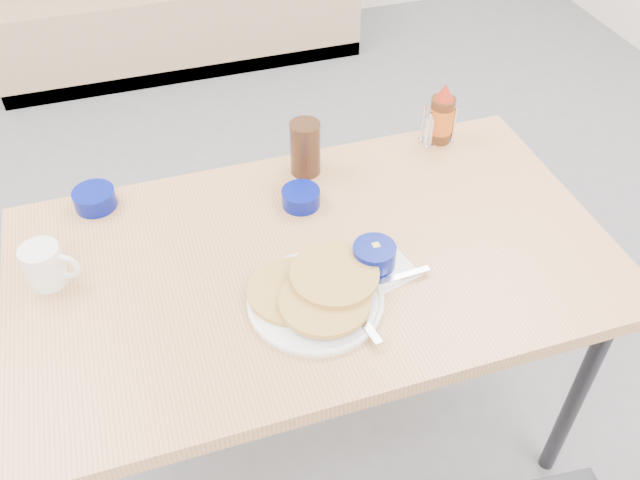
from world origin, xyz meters
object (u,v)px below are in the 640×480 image
object	(u,v)px
grits_setting	(374,259)
condiment_caddy	(438,129)
creamer_bowl	(95,199)
butter_bowl	(301,198)
amber_tumbler	(305,148)
syrup_bottle	(442,116)
pancake_plate	(317,295)
dining_table	(315,274)
coffee_mug	(46,265)

from	to	relation	value
grits_setting	condiment_caddy	distance (m)	0.55
creamer_bowl	butter_bowl	distance (m)	0.52
amber_tumbler	syrup_bottle	bearing A→B (deg)	3.44
pancake_plate	condiment_caddy	size ratio (longest dim) A/B	2.78
creamer_bowl	butter_bowl	size ratio (longest dim) A/B	1.08
dining_table	amber_tumbler	world-z (taller)	amber_tumbler
dining_table	creamer_bowl	size ratio (longest dim) A/B	13.34
coffee_mug	grits_setting	size ratio (longest dim) A/B	0.58
dining_table	condiment_caddy	bearing A→B (deg)	35.95
grits_setting	butter_bowl	size ratio (longest dim) A/B	2.19
amber_tumbler	grits_setting	bearing A→B (deg)	-83.78
coffee_mug	amber_tumbler	xyz separation A→B (m)	(0.66, 0.21, 0.02)
pancake_plate	syrup_bottle	size ratio (longest dim) A/B	1.71
syrup_bottle	butter_bowl	bearing A→B (deg)	-161.42
condiment_caddy	creamer_bowl	bearing A→B (deg)	177.70
coffee_mug	creamer_bowl	bearing A→B (deg)	63.56
condiment_caddy	coffee_mug	bearing A→B (deg)	-169.79
amber_tumbler	dining_table	bearing A→B (deg)	-103.14
amber_tumbler	condiment_caddy	distance (m)	0.40
butter_bowl	coffee_mug	bearing A→B (deg)	-172.31
butter_bowl	condiment_caddy	bearing A→B (deg)	18.82
grits_setting	amber_tumbler	xyz separation A→B (m)	(-0.04, 0.39, 0.05)
pancake_plate	condiment_caddy	distance (m)	0.70
grits_setting	amber_tumbler	world-z (taller)	amber_tumbler
grits_setting	butter_bowl	xyz separation A→B (m)	(-0.09, 0.27, -0.01)
coffee_mug	syrup_bottle	world-z (taller)	syrup_bottle
dining_table	grits_setting	xyz separation A→B (m)	(0.12, -0.08, 0.09)
pancake_plate	syrup_bottle	xyz separation A→B (m)	(0.51, 0.48, 0.06)
creamer_bowl	amber_tumbler	bearing A→B (deg)	-2.53
butter_bowl	syrup_bottle	bearing A→B (deg)	18.58
grits_setting	condiment_caddy	bearing A→B (deg)	49.97
pancake_plate	condiment_caddy	world-z (taller)	condiment_caddy
butter_bowl	condiment_caddy	world-z (taller)	condiment_caddy
butter_bowl	condiment_caddy	size ratio (longest dim) A/B	0.88
grits_setting	amber_tumbler	bearing A→B (deg)	96.22
pancake_plate	butter_bowl	size ratio (longest dim) A/B	3.16
pancake_plate	creamer_bowl	xyz separation A→B (m)	(-0.43, 0.48, 0.00)
syrup_bottle	pancake_plate	bearing A→B (deg)	-137.18
dining_table	condiment_caddy	world-z (taller)	condiment_caddy
creamer_bowl	condiment_caddy	bearing A→B (deg)	0.00
grits_setting	syrup_bottle	bearing A→B (deg)	49.47
grits_setting	condiment_caddy	size ratio (longest dim) A/B	1.93
amber_tumbler	coffee_mug	bearing A→B (deg)	-162.38
condiment_caddy	syrup_bottle	xyz separation A→B (m)	(0.01, -0.00, 0.04)
creamer_bowl	condiment_caddy	xyz separation A→B (m)	(0.94, 0.00, 0.02)
dining_table	coffee_mug	world-z (taller)	coffee_mug
condiment_caddy	dining_table	bearing A→B (deg)	-146.34
coffee_mug	butter_bowl	bearing A→B (deg)	7.69
amber_tumbler	syrup_bottle	world-z (taller)	syrup_bottle
amber_tumbler	syrup_bottle	distance (m)	0.40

